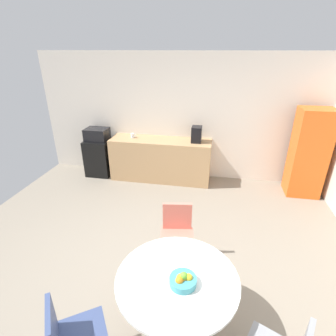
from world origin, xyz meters
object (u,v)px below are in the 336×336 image
at_px(chair_coral, 177,228).
at_px(mug_white, 133,136).
at_px(chair_navy, 67,334).
at_px(locker_cabinet, 308,153).
at_px(round_table, 177,288).
at_px(mini_fridge, 100,157).
at_px(microwave, 97,134).
at_px(coffee_maker, 197,134).
at_px(fruit_bowl, 183,280).

distance_m(chair_coral, mug_white, 2.76).
height_order(chair_navy, mug_white, mug_white).
xyz_separation_m(locker_cabinet, chair_coral, (-2.14, -2.25, -0.32)).
bearing_deg(round_table, mini_fridge, 124.47).
bearing_deg(mug_white, microwave, -178.35).
bearing_deg(mini_fridge, coffee_maker, 0.00).
height_order(microwave, mug_white, microwave).
xyz_separation_m(fruit_bowl, mug_white, (-1.54, 3.41, 0.18)).
relative_size(round_table, fruit_bowl, 4.65).
distance_m(locker_cabinet, fruit_bowl, 3.81).
xyz_separation_m(round_table, chair_coral, (-0.15, 0.98, -0.07)).
relative_size(chair_coral, chair_navy, 1.00).
xyz_separation_m(fruit_bowl, coffee_maker, (-0.19, 3.39, 0.29)).
height_order(chair_navy, coffee_maker, coffee_maker).
relative_size(chair_navy, mug_white, 6.43).
distance_m(chair_navy, mug_white, 3.98).
distance_m(round_table, mug_white, 3.68).
bearing_deg(microwave, round_table, -55.53).
relative_size(mini_fridge, microwave, 1.68).
xyz_separation_m(chair_navy, coffee_maker, (0.69, 3.88, 0.54)).
relative_size(round_table, coffee_maker, 3.56).
bearing_deg(round_table, mug_white, 113.85).
relative_size(chair_coral, mug_white, 6.43).
relative_size(chair_navy, coffee_maker, 2.59).
distance_m(chair_coral, coffee_maker, 2.41).
bearing_deg(microwave, mini_fridge, 0.00).
distance_m(microwave, coffee_maker, 2.16).
height_order(fruit_bowl, mug_white, mug_white).
relative_size(microwave, fruit_bowl, 1.96).
height_order(mug_white, coffee_maker, coffee_maker).
relative_size(mini_fridge, round_table, 0.71).
xyz_separation_m(microwave, chair_coral, (2.13, -2.35, -0.41)).
bearing_deg(chair_navy, fruit_bowl, 29.26).
distance_m(chair_coral, fruit_bowl, 1.09).
bearing_deg(mini_fridge, fruit_bowl, -55.32).
height_order(chair_coral, coffee_maker, coffee_maker).
xyz_separation_m(locker_cabinet, fruit_bowl, (-1.93, -3.29, -0.07)).
bearing_deg(chair_navy, mini_fridge, 110.69).
height_order(microwave, chair_navy, microwave).
bearing_deg(chair_coral, mini_fridge, 132.22).
height_order(microwave, chair_coral, microwave).
xyz_separation_m(round_table, coffee_maker, (-0.13, 3.33, 0.46)).
height_order(round_table, mug_white, mug_white).
bearing_deg(fruit_bowl, locker_cabinet, 59.56).
xyz_separation_m(round_table, chair_navy, (-0.82, -0.55, -0.07)).
bearing_deg(mug_white, chair_navy, -80.37).
relative_size(locker_cabinet, fruit_bowl, 6.86).
xyz_separation_m(chair_navy, mug_white, (-0.66, 3.90, 0.43)).
xyz_separation_m(locker_cabinet, chair_navy, (-2.81, -3.78, -0.32)).
bearing_deg(locker_cabinet, microwave, 178.66).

